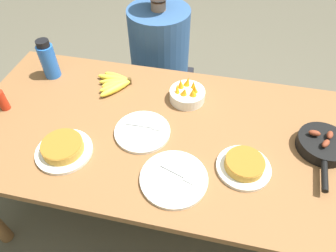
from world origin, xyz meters
The scene contains 12 objects.
ground_plane centered at (0.00, 0.00, 0.00)m, with size 14.00×14.00×0.00m, color #565142.
dining_table centered at (0.00, 0.00, 0.63)m, with size 1.86×0.88×0.72m.
banana_bunch centered at (-0.33, 0.25, 0.73)m, with size 0.20×0.21×0.04m.
skillet centered at (0.65, 0.03, 0.74)m, with size 0.21×0.35×0.08m.
frittata_plate_center centered at (0.34, -0.14, 0.74)m, with size 0.22×0.22×0.05m.
frittata_plate_side centered at (-0.40, -0.21, 0.74)m, with size 0.23×0.23×0.06m.
empty_plate_near_front centered at (0.08, -0.25, 0.72)m, with size 0.26×0.26×0.02m.
empty_plate_far_left centered at (-0.11, -0.04, 0.72)m, with size 0.25×0.25×0.02m.
fruit_bowl_mango centered at (0.05, 0.22, 0.75)m, with size 0.17×0.17×0.11m.
water_bottle centered at (-0.69, 0.26, 0.81)m, with size 0.08×0.08×0.21m.
hot_sauce_bottle centered at (-0.79, -0.02, 0.79)m, with size 0.04×0.04×0.16m.
person_figure centered at (-0.21, 0.73, 0.46)m, with size 0.41×0.41×1.15m.
Camera 1 is at (0.19, -0.87, 1.71)m, focal length 32.00 mm.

